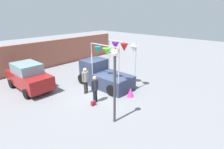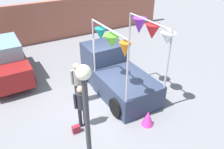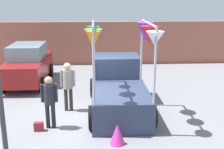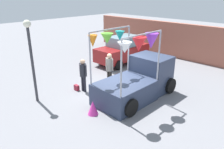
{
  "view_description": "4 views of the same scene",
  "coord_description": "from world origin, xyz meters",
  "px_view_note": "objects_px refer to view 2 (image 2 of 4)",
  "views": [
    {
      "loc": [
        -7.69,
        -8.12,
        5.21
      ],
      "look_at": [
        0.65,
        -0.56,
        1.17
      ],
      "focal_mm": 28.0,
      "sensor_mm": 36.0,
      "label": 1
    },
    {
      "loc": [
        -3.42,
        -6.62,
        5.65
      ],
      "look_at": [
        0.13,
        -0.55,
        1.49
      ],
      "focal_mm": 35.0,
      "sensor_mm": 36.0,
      "label": 2
    },
    {
      "loc": [
        0.14,
        -9.28,
        4.04
      ],
      "look_at": [
        0.65,
        -0.34,
        1.55
      ],
      "focal_mm": 45.0,
      "sensor_mm": 36.0,
      "label": 3
    },
    {
      "loc": [
        6.79,
        -7.18,
        4.78
      ],
      "look_at": [
        0.22,
        -0.52,
        1.19
      ],
      "focal_mm": 35.0,
      "sensor_mm": 36.0,
      "label": 4
    }
  ],
  "objects_px": {
    "person_customer": "(81,103)",
    "person_vendor": "(77,79)",
    "parked_car": "(6,61)",
    "street_lamp": "(87,116)",
    "folded_kite_bundle_magenta": "(148,118)",
    "vendor_truck": "(115,70)",
    "handbag": "(76,129)"
  },
  "relations": [
    {
      "from": "person_vendor",
      "to": "folded_kite_bundle_magenta",
      "type": "bearing_deg",
      "value": -57.84
    },
    {
      "from": "folded_kite_bundle_magenta",
      "to": "vendor_truck",
      "type": "bearing_deg",
      "value": 84.89
    },
    {
      "from": "handbag",
      "to": "person_customer",
      "type": "bearing_deg",
      "value": 29.74
    },
    {
      "from": "person_vendor",
      "to": "handbag",
      "type": "bearing_deg",
      "value": -116.23
    },
    {
      "from": "person_customer",
      "to": "person_vendor",
      "type": "distance_m",
      "value": 1.47
    },
    {
      "from": "handbag",
      "to": "street_lamp",
      "type": "bearing_deg",
      "value": -100.37
    },
    {
      "from": "handbag",
      "to": "street_lamp",
      "type": "distance_m",
      "value": 3.05
    },
    {
      "from": "person_vendor",
      "to": "street_lamp",
      "type": "bearing_deg",
      "value": -107.79
    },
    {
      "from": "street_lamp",
      "to": "parked_car",
      "type": "bearing_deg",
      "value": 98.52
    },
    {
      "from": "person_vendor",
      "to": "folded_kite_bundle_magenta",
      "type": "height_order",
      "value": "person_vendor"
    },
    {
      "from": "person_customer",
      "to": "person_vendor",
      "type": "height_order",
      "value": "person_vendor"
    },
    {
      "from": "parked_car",
      "to": "folded_kite_bundle_magenta",
      "type": "distance_m",
      "value": 7.17
    },
    {
      "from": "parked_car",
      "to": "handbag",
      "type": "height_order",
      "value": "parked_car"
    },
    {
      "from": "person_vendor",
      "to": "handbag",
      "type": "relative_size",
      "value": 6.4
    },
    {
      "from": "handbag",
      "to": "folded_kite_bundle_magenta",
      "type": "bearing_deg",
      "value": -21.61
    },
    {
      "from": "vendor_truck",
      "to": "person_customer",
      "type": "relative_size",
      "value": 2.44
    },
    {
      "from": "person_vendor",
      "to": "handbag",
      "type": "xyz_separation_m",
      "value": [
        -0.79,
        -1.6,
        -0.95
      ]
    },
    {
      "from": "parked_car",
      "to": "folded_kite_bundle_magenta",
      "type": "height_order",
      "value": "parked_car"
    },
    {
      "from": "person_customer",
      "to": "person_vendor",
      "type": "bearing_deg",
      "value": 72.62
    },
    {
      "from": "vendor_truck",
      "to": "street_lamp",
      "type": "bearing_deg",
      "value": -128.63
    },
    {
      "from": "vendor_truck",
      "to": "person_customer",
      "type": "xyz_separation_m",
      "value": [
        -2.28,
        -1.55,
        0.12
      ]
    },
    {
      "from": "person_customer",
      "to": "handbag",
      "type": "xyz_separation_m",
      "value": [
        -0.35,
        -0.2,
        -0.89
      ]
    },
    {
      "from": "parked_car",
      "to": "street_lamp",
      "type": "relative_size",
      "value": 1.08
    },
    {
      "from": "parked_car",
      "to": "street_lamp",
      "type": "xyz_separation_m",
      "value": [
        1.06,
        -7.08,
        1.48
      ]
    },
    {
      "from": "parked_car",
      "to": "folded_kite_bundle_magenta",
      "type": "relative_size",
      "value": 6.67
    },
    {
      "from": "parked_car",
      "to": "street_lamp",
      "type": "bearing_deg",
      "value": -81.48
    },
    {
      "from": "folded_kite_bundle_magenta",
      "to": "handbag",
      "type": "bearing_deg",
      "value": 158.39
    },
    {
      "from": "vendor_truck",
      "to": "street_lamp",
      "type": "distance_m",
      "value": 5.03
    },
    {
      "from": "person_customer",
      "to": "parked_car",
      "type": "bearing_deg",
      "value": 109.95
    },
    {
      "from": "folded_kite_bundle_magenta",
      "to": "person_customer",
      "type": "bearing_deg",
      "value": 150.65
    },
    {
      "from": "parked_car",
      "to": "person_vendor",
      "type": "relative_size",
      "value": 2.23
    },
    {
      "from": "person_vendor",
      "to": "person_customer",
      "type": "bearing_deg",
      "value": -107.38
    }
  ]
}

